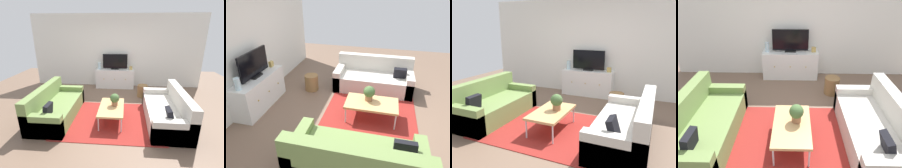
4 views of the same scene
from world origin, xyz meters
The scene contains 12 objects.
ground_plane centered at (0.00, 0.00, 0.00)m, with size 10.00×10.00×0.00m, color brown.
wall_back centered at (0.00, 2.55, 1.35)m, with size 6.40×0.12×2.70m, color silver.
area_rug centered at (0.00, -0.15, 0.01)m, with size 2.50×1.90×0.01m, color maroon.
couch_left_side centered at (-1.44, -0.10, 0.27)m, with size 0.88×1.93×0.81m.
couch_right_side centered at (1.44, -0.10, 0.27)m, with size 0.88×1.93×0.81m.
coffee_table centered at (0.05, -0.18, 0.36)m, with size 0.59×1.03×0.39m.
potted_plant centered at (0.12, -0.11, 0.56)m, with size 0.23×0.23×0.31m.
tv_console centered at (-0.03, 2.27, 0.36)m, with size 1.43×0.47×0.72m.
flat_screen_tv centered at (-0.03, 2.29, 1.00)m, with size 0.91×0.16×0.57m.
glass_vase centered at (-0.63, 2.27, 0.84)m, with size 0.11×0.11×0.24m, color silver.
mantel_clock centered at (0.56, 2.27, 0.78)m, with size 0.11×0.07×0.13m, color tan.
wicker_basket centered at (0.95, 1.43, 0.20)m, with size 0.34×0.34×0.40m, color olive.
Camera 4 is at (0.08, -2.65, 2.48)m, focal length 32.17 mm.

